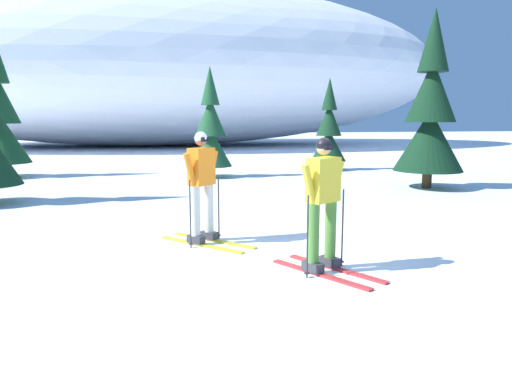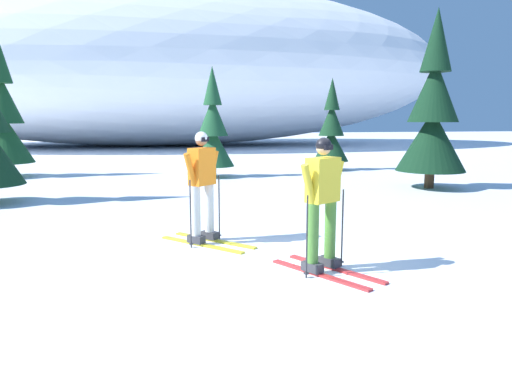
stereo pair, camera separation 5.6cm
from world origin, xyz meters
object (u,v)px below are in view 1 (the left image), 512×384
Objects in this scene: skier_orange_jacket at (202,185)px; pine_tree_far_right at (430,115)px; pine_tree_center at (211,131)px; pine_tree_center_right at (329,132)px; skier_yellow_jacket at (323,201)px.

pine_tree_far_right is (6.96, 4.89, 1.16)m from skier_orange_jacket.
pine_tree_far_right is (5.89, -3.87, 0.54)m from pine_tree_center.
pine_tree_center_right is 0.71× the size of pine_tree_far_right.
skier_orange_jacket is 8.84m from pine_tree_center.
skier_yellow_jacket is 8.73m from pine_tree_far_right.
pine_tree_center_right is at bearing 69.66° from skier_yellow_jacket.
pine_tree_far_right is (1.13, -5.23, 0.62)m from pine_tree_center_right.
pine_tree_center_right is (4.75, 1.36, -0.08)m from pine_tree_center.
skier_orange_jacket is at bearing -119.94° from pine_tree_center_right.
pine_tree_center_right reaches higher than skier_yellow_jacket.
pine_tree_far_right reaches higher than pine_tree_center_right.
pine_tree_center_right is at bearing 60.06° from skier_orange_jacket.
pine_tree_far_right reaches higher than skier_orange_jacket.
skier_orange_jacket reaches higher than skier_yellow_jacket.
skier_yellow_jacket is 10.54m from pine_tree_center.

